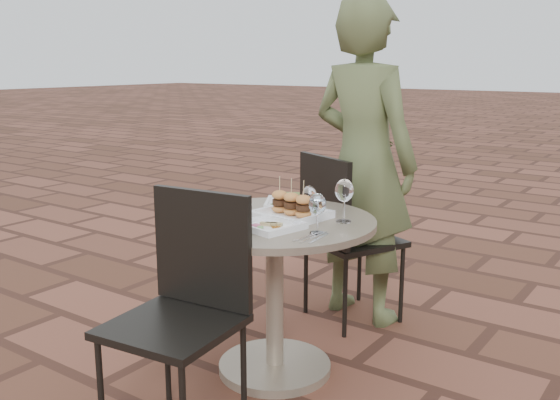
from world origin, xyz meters
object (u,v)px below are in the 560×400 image
Objects in this scene: cafe_table at (275,272)px; plate_salmon at (289,202)px; chair_far at (340,225)px; plate_sliders at (291,209)px; plate_tuna at (271,225)px; chair_near at (187,293)px; diner at (364,163)px.

plate_salmon is (-0.09, 0.25, 0.26)m from cafe_table.
plate_sliders is (0.10, -0.62, 0.22)m from chair_far.
plate_salmon reaches higher than cafe_table.
plate_salmon is at bearing 110.01° from cafe_table.
plate_sliders is 1.19× the size of plate_tuna.
chair_far reaches higher than plate_tuna.
plate_sliders is (0.14, -0.19, 0.02)m from plate_salmon.
cafe_table is at bearing 120.24° from plate_tuna.
plate_tuna is (0.03, -0.19, -0.03)m from plate_sliders.
chair_near reaches higher than plate_sliders.
chair_near is at bearing -96.49° from plate_sliders.
chair_far is (-0.05, 0.67, 0.07)m from cafe_table.
cafe_table is 0.51× the size of diner.
cafe_table is at bearing 97.50° from diner.
chair_far is at bearing 85.24° from chair_near.
chair_far is 0.84m from plate_tuna.
cafe_table is at bearing -131.86° from plate_sliders.
diner is (0.02, 1.37, 0.33)m from chair_near.
plate_salmon is 0.24m from plate_sliders.
chair_far is 3.01× the size of plate_salmon.
cafe_table is 0.30m from plate_sliders.
chair_near is 2.94× the size of plate_sliders.
plate_salmon is (-0.04, -0.42, 0.20)m from chair_far.
diner is (0.00, 0.82, 0.39)m from cafe_table.
chair_near reaches higher than cafe_table.
diner reaches higher than plate_salmon.
chair_near is 0.46m from plate_tuna.
plate_salmon is at bearing 113.85° from plate_tuna.
chair_far is at bearing 84.31° from plate_salmon.
plate_tuna is at bearing 123.75° from chair_far.
plate_tuna is at bearing 70.39° from chair_near.
chair_far is 0.47m from plate_salmon.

